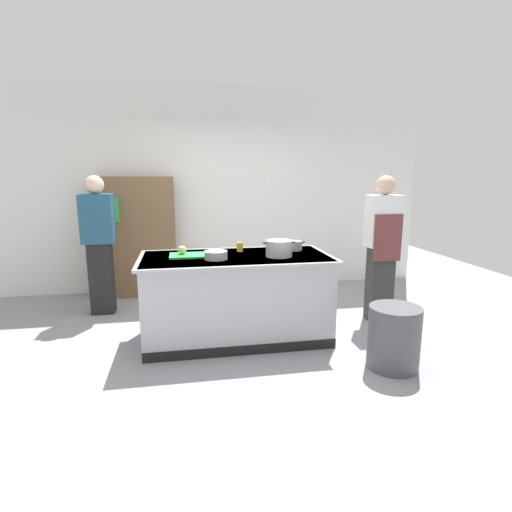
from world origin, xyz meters
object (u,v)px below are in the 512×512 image
object	(u,v)px
trash_bin	(394,337)
bookshelf	(136,237)
mixing_bowl	(216,255)
person_chef	(382,245)
person_guest	(99,242)
onion	(182,250)
juice_cup	(240,247)
sauce_pan	(294,246)
stock_pot	(279,248)

from	to	relation	value
trash_bin	bookshelf	bearing A→B (deg)	132.48
mixing_bowl	person_chef	world-z (taller)	person_chef
person_guest	trash_bin	bearing A→B (deg)	74.40
mixing_bowl	onion	bearing A→B (deg)	146.56
juice_cup	person_chef	world-z (taller)	person_chef
sauce_pan	juice_cup	size ratio (longest dim) A/B	2.34
mixing_bowl	juice_cup	size ratio (longest dim) A/B	2.31
onion	sauce_pan	size ratio (longest dim) A/B	0.38
stock_pot	mixing_bowl	bearing A→B (deg)	-177.87
stock_pot	juice_cup	distance (m)	0.50
onion	trash_bin	size ratio (longest dim) A/B	0.16
juice_cup	trash_bin	world-z (taller)	juice_cup
onion	trash_bin	bearing A→B (deg)	-28.85
sauce_pan	mixing_bowl	distance (m)	0.96
person_chef	bookshelf	xyz separation A→B (m)	(-2.95, 1.56, -0.06)
onion	sauce_pan	distance (m)	1.24
onion	mixing_bowl	bearing A→B (deg)	-33.44
person_chef	person_guest	bearing A→B (deg)	87.74
stock_pot	juice_cup	bearing A→B (deg)	136.35
sauce_pan	trash_bin	distance (m)	1.45
stock_pot	trash_bin	xyz separation A→B (m)	(0.87, -0.83, -0.70)
juice_cup	onion	bearing A→B (deg)	-166.70
mixing_bowl	juice_cup	xyz separation A→B (m)	(0.29, 0.37, 0.01)
person_chef	bookshelf	size ratio (longest dim) A/B	1.01
onion	bookshelf	size ratio (longest dim) A/B	0.05
onion	person_guest	world-z (taller)	person_guest
juice_cup	person_guest	size ratio (longest dim) A/B	0.06
sauce_pan	onion	bearing A→B (deg)	-174.95
juice_cup	person_guest	world-z (taller)	person_guest
onion	juice_cup	bearing A→B (deg)	13.30
trash_bin	stock_pot	bearing A→B (deg)	136.54
juice_cup	person_chef	size ratio (longest dim) A/B	0.06
person_guest	person_chef	bearing A→B (deg)	95.19
stock_pot	bookshelf	size ratio (longest dim) A/B	0.20
mixing_bowl	person_chef	distance (m)	2.01
onion	trash_bin	xyz separation A→B (m)	(1.86, -1.02, -0.68)
sauce_pan	person_guest	world-z (taller)	person_guest
onion	bookshelf	world-z (taller)	bookshelf
juice_cup	bookshelf	bearing A→B (deg)	129.09
sauce_pan	juice_cup	world-z (taller)	sauce_pan
person_guest	bookshelf	bearing A→B (deg)	172.33
stock_pot	trash_bin	world-z (taller)	stock_pot
onion	stock_pot	bearing A→B (deg)	-11.19
bookshelf	stock_pot	bearing A→B (deg)	-49.47
sauce_pan	person_guest	size ratio (longest dim) A/B	0.14
person_chef	person_guest	world-z (taller)	same
onion	trash_bin	world-z (taller)	onion
onion	stock_pot	xyz separation A→B (m)	(0.98, -0.19, 0.02)
onion	person_guest	xyz separation A→B (m)	(-1.01, 1.01, -0.05)
sauce_pan	trash_bin	size ratio (longest dim) A/B	0.41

